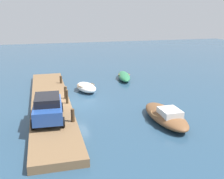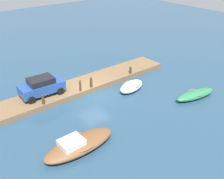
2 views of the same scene
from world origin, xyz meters
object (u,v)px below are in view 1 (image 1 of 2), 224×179
mooring_post_west (61,80)px  parked_car (48,108)px  motorboat_brown (166,115)px  rowboat_green (124,76)px  mooring_post_mid_east (67,97)px  rowboat_white (86,87)px  mooring_post_east (73,115)px  mooring_post_mid_west (66,93)px

mooring_post_west → parked_car: bearing=-9.4°
motorboat_brown → rowboat_green: motorboat_brown is taller
mooring_post_west → mooring_post_mid_east: size_ratio=0.68×
rowboat_white → mooring_post_east: bearing=-28.9°
mooring_post_mid_west → mooring_post_mid_east: bearing=0.0°
mooring_post_mid_west → mooring_post_mid_east: size_ratio=0.94×
parked_car → mooring_post_mid_east: bearing=155.8°
motorboat_brown → parked_car: parked_car is taller
rowboat_green → parked_car: (10.83, -8.44, 0.97)m
mooring_post_west → parked_car: 9.34m
motorboat_brown → rowboat_white: size_ratio=1.63×
mooring_post_west → mooring_post_mid_west: (4.97, 0.00, 0.14)m
mooring_post_mid_west → rowboat_green: bearing=133.6°
mooring_post_west → mooring_post_mid_west: mooring_post_mid_west is taller
motorboat_brown → mooring_post_west: bearing=-149.8°
mooring_post_west → mooring_post_mid_east: bearing=0.0°
rowboat_white → mooring_post_east: size_ratio=3.88×
mooring_post_mid_west → parked_car: parked_car is taller
rowboat_white → mooring_post_west: size_ratio=4.54×
mooring_post_east → rowboat_white: bearing=164.9°
rowboat_white → mooring_post_east: mooring_post_east is taller
mooring_post_mid_west → parked_car: 4.52m
motorboat_brown → mooring_post_mid_east: mooring_post_mid_east is taller
mooring_post_west → mooring_post_mid_east: (6.17, 0.00, 0.17)m
parked_car → rowboat_green: bearing=144.5°
motorboat_brown → mooring_post_mid_east: bearing=-124.8°
mooring_post_east → parked_car: (-0.66, -1.52, 0.44)m
rowboat_green → rowboat_white: bearing=-44.0°
rowboat_white → mooring_post_mid_west: (3.14, -2.17, 0.56)m
rowboat_white → mooring_post_west: 2.87m
rowboat_white → parked_car: 8.30m
rowboat_green → mooring_post_mid_east: mooring_post_mid_east is taller
motorboat_brown → mooring_post_west: 12.14m
rowboat_green → mooring_post_mid_west: bearing=-36.4°
mooring_post_mid_east → rowboat_green: bearing=138.4°
mooring_post_west → mooring_post_mid_west: 4.97m
rowboat_green → mooring_post_mid_east: (7.80, -6.92, 0.64)m
motorboat_brown → parked_car: bearing=-99.6°
mooring_post_east → parked_car: size_ratio=0.22×
mooring_post_west → mooring_post_east: (9.86, 0.00, 0.06)m
motorboat_brown → rowboat_green: 12.02m
rowboat_green → mooring_post_mid_west: (6.59, -6.92, 0.61)m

